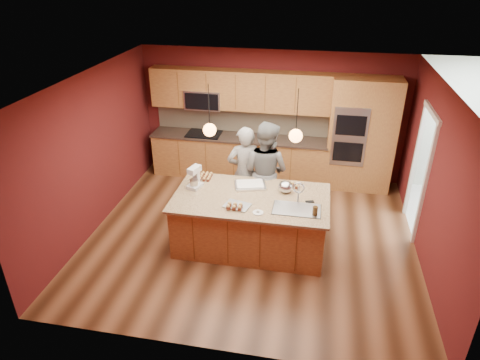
% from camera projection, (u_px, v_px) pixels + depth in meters
% --- Properties ---
extents(floor, '(5.50, 5.50, 0.00)m').
position_uv_depth(floor, '(251.00, 235.00, 7.45)').
color(floor, '#412413').
rests_on(floor, ground).
extents(ceiling, '(5.50, 5.50, 0.00)m').
position_uv_depth(ceiling, '(254.00, 81.00, 6.20)').
color(ceiling, white).
rests_on(ceiling, ground).
extents(wall_back, '(5.50, 0.00, 5.50)m').
position_uv_depth(wall_back, '(271.00, 115.00, 9.00)').
color(wall_back, '#551617').
rests_on(wall_back, ground).
extents(wall_front, '(5.50, 0.00, 5.50)m').
position_uv_depth(wall_front, '(215.00, 263.00, 4.65)').
color(wall_front, '#551617').
rests_on(wall_front, ground).
extents(wall_left, '(0.00, 5.00, 5.00)m').
position_uv_depth(wall_left, '(93.00, 152.00, 7.28)').
color(wall_left, '#551617').
rests_on(wall_left, ground).
extents(wall_right, '(0.00, 5.00, 5.00)m').
position_uv_depth(wall_right, '(434.00, 180.00, 6.37)').
color(wall_right, '#551617').
rests_on(wall_right, ground).
extents(cabinet_run, '(3.74, 0.64, 2.30)m').
position_uv_depth(cabinet_run, '(238.00, 133.00, 9.06)').
color(cabinet_run, brown).
rests_on(cabinet_run, floor).
extents(oven_column, '(1.30, 0.62, 2.30)m').
position_uv_depth(oven_column, '(361.00, 135.00, 8.52)').
color(oven_column, brown).
rests_on(oven_column, floor).
extents(doorway_trim, '(0.08, 1.11, 2.20)m').
position_uv_depth(doorway_trim, '(419.00, 174.00, 7.21)').
color(doorway_trim, silver).
rests_on(doorway_trim, wall_right).
extents(pendant_left, '(0.20, 0.20, 0.80)m').
position_uv_depth(pendant_left, '(210.00, 130.00, 6.41)').
color(pendant_left, black).
rests_on(pendant_left, ceiling).
extents(pendant_right, '(0.20, 0.20, 0.80)m').
position_uv_depth(pendant_right, '(296.00, 136.00, 6.19)').
color(pendant_right, black).
rests_on(pendant_right, ceiling).
extents(island, '(2.48, 1.39, 1.29)m').
position_uv_depth(island, '(252.00, 221.00, 7.00)').
color(island, brown).
rests_on(island, floor).
extents(person_left, '(0.73, 0.60, 1.73)m').
position_uv_depth(person_left, '(245.00, 172.00, 7.70)').
color(person_left, black).
rests_on(person_left, floor).
extents(person_right, '(1.10, 1.00, 1.84)m').
position_uv_depth(person_right, '(265.00, 171.00, 7.61)').
color(person_right, slate).
rests_on(person_right, floor).
extents(stand_mixer, '(0.26, 0.31, 0.37)m').
position_uv_depth(stand_mixer, '(195.00, 179.00, 7.03)').
color(stand_mixer, silver).
rests_on(stand_mixer, island).
extents(sheet_cake, '(0.59, 0.49, 0.05)m').
position_uv_depth(sheet_cake, '(250.00, 185.00, 7.12)').
color(sheet_cake, silver).
rests_on(sheet_cake, island).
extents(cooling_rack, '(0.44, 0.36, 0.02)m').
position_uv_depth(cooling_rack, '(237.00, 205.00, 6.55)').
color(cooling_rack, '#ACB0B4').
rests_on(cooling_rack, island).
extents(mixing_bowl, '(0.24, 0.24, 0.20)m').
position_uv_depth(mixing_bowl, '(286.00, 187.00, 6.90)').
color(mixing_bowl, silver).
rests_on(mixing_bowl, island).
extents(plate, '(0.16, 0.16, 0.01)m').
position_uv_depth(plate, '(258.00, 213.00, 6.37)').
color(plate, silver).
rests_on(plate, island).
extents(tumbler, '(0.08, 0.08, 0.15)m').
position_uv_depth(tumbler, '(315.00, 211.00, 6.28)').
color(tumbler, '#34230F').
rests_on(tumbler, island).
extents(phone, '(0.15, 0.11, 0.01)m').
position_uv_depth(phone, '(310.00, 202.00, 6.66)').
color(phone, black).
rests_on(phone, island).
extents(cupcakes_left, '(0.29, 0.29, 0.07)m').
position_uv_depth(cupcakes_left, '(204.00, 176.00, 7.38)').
color(cupcakes_left, tan).
rests_on(cupcakes_left, island).
extents(cupcakes_rack, '(0.25, 0.17, 0.08)m').
position_uv_depth(cupcakes_rack, '(234.00, 206.00, 6.45)').
color(cupcakes_rack, tan).
rests_on(cupcakes_rack, island).
extents(cupcakes_right, '(0.17, 0.17, 0.08)m').
position_uv_depth(cupcakes_right, '(294.00, 185.00, 7.07)').
color(cupcakes_right, tan).
rests_on(cupcakes_right, island).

